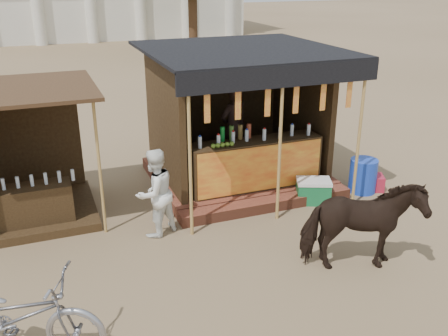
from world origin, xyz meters
TOP-DOWN VIEW (x-y plane):
  - ground at (0.00, 0.00)m, footprint 120.00×120.00m
  - main_stall at (1.00, 3.36)m, footprint 3.60×3.61m
  - secondary_stall at (-3.17, 3.24)m, footprint 2.40×2.40m
  - cow at (1.38, -0.33)m, footprint 1.84×1.21m
  - motorbike at (-3.30, -0.45)m, footprint 2.17×1.51m
  - bystander at (-1.14, 1.78)m, footprint 0.91×0.84m
  - blue_barrel at (3.13, 2.00)m, footprint 0.64×0.64m
  - red_crate at (3.40, 2.00)m, footprint 0.51×0.51m
  - cooler at (1.95, 1.91)m, footprint 0.76×0.65m

SIDE VIEW (x-z plane):
  - ground at x=0.00m, z-range 0.00..0.00m
  - red_crate at x=3.40m, z-range 0.00..0.30m
  - cooler at x=1.95m, z-range 0.00..0.46m
  - blue_barrel at x=3.13m, z-range 0.00..0.68m
  - motorbike at x=-3.30m, z-range 0.00..1.08m
  - cow at x=1.38m, z-range 0.00..1.43m
  - bystander at x=-1.14m, z-range 0.00..1.51m
  - secondary_stall at x=-3.17m, z-range -0.34..2.04m
  - main_stall at x=1.00m, z-range -0.36..2.42m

